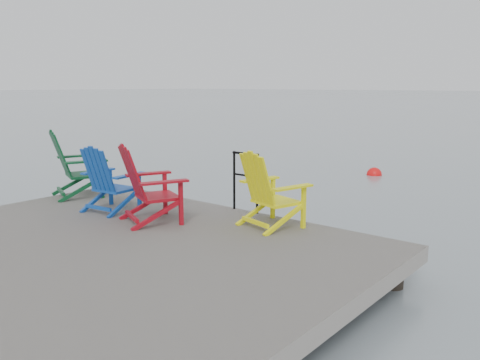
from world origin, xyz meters
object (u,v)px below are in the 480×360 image
Objects in this scene: chair_blue at (108,179)px; chair_red at (148,184)px; chair_green at (74,164)px; buoy_a at (374,175)px; handrail at (246,176)px; chair_yellow at (269,189)px.

chair_red is (0.94, -0.04, 0.05)m from chair_blue.
buoy_a is at bearing 99.28° from chair_green.
handrail is 0.80× the size of chair_green.
chair_green reaches higher than handrail.
chair_blue reaches higher than buoy_a.
chair_red is at bearing -134.04° from chair_yellow.
handrail reaches higher than buoy_a.
chair_yellow is (2.38, 0.82, 0.02)m from chair_blue.
chair_green reaches higher than chair_yellow.
chair_green is (-2.91, -1.02, 0.02)m from handrail.
handrail is 3.08m from chair_green.
chair_green is 1.13× the size of chair_blue.
handrail is 6.97m from buoy_a.
chair_yellow is at bearing 55.13° from chair_red.
chair_red is 1.68m from chair_yellow.
chair_blue is 2.52m from chair_yellow.
handrail is at bearing 87.99° from chair_red.
chair_yellow is at bearing -31.68° from handrail.
chair_blue is 8.21m from buoy_a.
chair_green is 1.04× the size of chair_red.
chair_green is 8.14m from buoy_a.
buoy_a is at bearing 79.51° from chair_blue.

